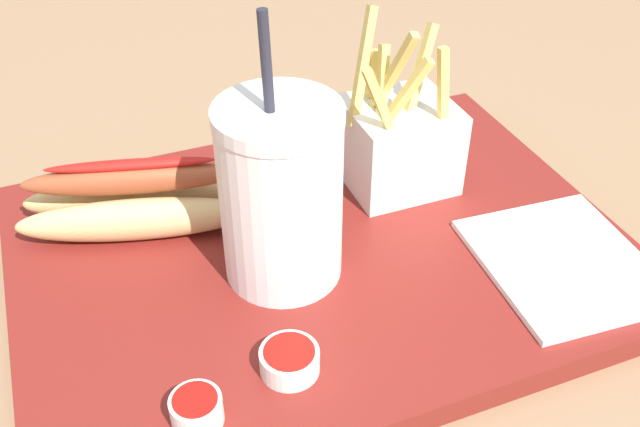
{
  "coord_description": "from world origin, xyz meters",
  "views": [
    {
      "loc": [
        0.16,
        0.41,
        0.39
      ],
      "look_at": [
        0.0,
        0.0,
        0.05
      ],
      "focal_mm": 41.1,
      "sensor_mm": 36.0,
      "label": 1
    }
  ],
  "objects": [
    {
      "name": "ground_plane",
      "position": [
        0.0,
        0.0,
        -0.01
      ],
      "size": [
        2.4,
        2.4,
        0.02
      ],
      "primitive_type": "cube",
      "color": "#8C6B4C"
    },
    {
      "name": "food_tray",
      "position": [
        0.0,
        0.0,
        0.01
      ],
      "size": [
        0.46,
        0.34,
        0.02
      ],
      "primitive_type": "cube",
      "color": "maroon",
      "rests_on": "ground_plane"
    },
    {
      "name": "soda_cup",
      "position": [
        0.04,
        0.02,
        0.09
      ],
      "size": [
        0.09,
        0.09,
        0.2
      ],
      "color": "white",
      "rests_on": "food_tray"
    },
    {
      "name": "fries_basket",
      "position": [
        -0.09,
        -0.05,
        0.06
      ],
      "size": [
        0.09,
        0.08,
        0.15
      ],
      "color": "white",
      "rests_on": "food_tray"
    },
    {
      "name": "hot_dog_1",
      "position": [
        0.13,
        -0.08,
        0.04
      ],
      "size": [
        0.19,
        0.11,
        0.06
      ],
      "color": "#DBB775",
      "rests_on": "food_tray"
    },
    {
      "name": "ketchup_cup_1",
      "position": [
        0.06,
        0.11,
        0.03
      ],
      "size": [
        0.04,
        0.04,
        0.02
      ],
      "color": "white",
      "rests_on": "food_tray"
    },
    {
      "name": "ketchup_cup_2",
      "position": [
        0.13,
        0.13,
        0.03
      ],
      "size": [
        0.03,
        0.03,
        0.02
      ],
      "color": "white",
      "rests_on": "food_tray"
    },
    {
      "name": "napkin_stack",
      "position": [
        -0.16,
        0.09,
        0.02
      ],
      "size": [
        0.13,
        0.14,
        0.01
      ],
      "primitive_type": "cube",
      "rotation": [
        0.0,
        0.0,
        -0.07
      ],
      "color": "white",
      "rests_on": "food_tray"
    }
  ]
}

